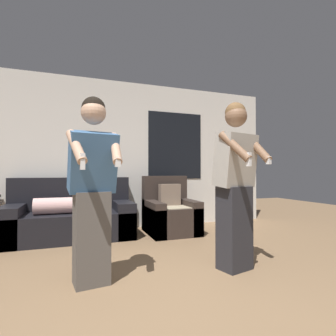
% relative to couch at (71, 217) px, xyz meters
% --- Properties ---
extents(wall_back, '(6.16, 0.07, 2.70)m').
position_rel_couch_xyz_m(wall_back, '(0.77, 0.46, 1.03)').
color(wall_back, silver).
rests_on(wall_back, ground_plane).
extents(couch, '(1.87, 0.87, 0.94)m').
position_rel_couch_xyz_m(couch, '(0.00, 0.00, 0.00)').
color(couch, black).
rests_on(couch, ground_plane).
extents(armchair, '(0.80, 0.87, 0.96)m').
position_rel_couch_xyz_m(armchair, '(1.58, -0.16, 0.00)').
color(armchair, '#332823').
rests_on(armchair, ground_plane).
extents(person_left, '(0.47, 0.55, 1.72)m').
position_rel_couch_xyz_m(person_left, '(0.20, -1.88, 0.56)').
color(person_left, '#56514C').
rests_on(person_left, ground_plane).
extents(person_right, '(0.50, 0.55, 1.77)m').
position_rel_couch_xyz_m(person_right, '(1.65, -1.99, 0.59)').
color(person_right, '#28282D').
rests_on(person_right, ground_plane).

